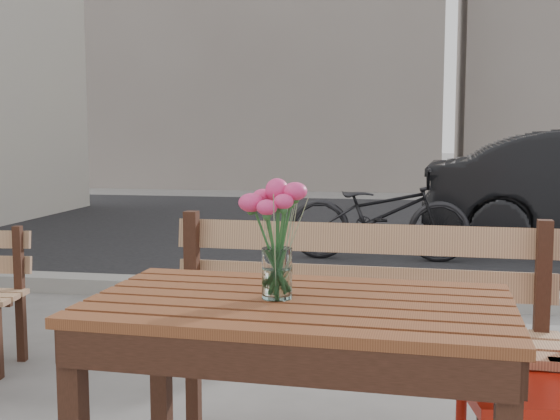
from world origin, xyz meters
TOP-DOWN VIEW (x-y plane):
  - street at (0.00, 5.06)m, footprint 30.00×8.12m
  - backdrop_buildings at (0.17, 14.40)m, footprint 15.50×4.00m
  - main_table at (-0.02, -0.09)m, footprint 1.27×0.78m
  - main_bench at (0.10, 0.59)m, footprint 1.54×0.50m
  - red_chair at (0.77, 0.17)m, footprint 0.50×0.50m
  - main_vase at (-0.09, -0.08)m, footprint 0.19×0.19m
  - bicycle at (0.03, 4.77)m, footprint 1.76×0.63m

SIDE VIEW (x-z plane):
  - street at x=0.00m, z-range -0.03..0.09m
  - bicycle at x=0.03m, z-range 0.00..0.92m
  - red_chair at x=0.77m, z-range 0.07..0.95m
  - main_bench at x=0.10m, z-range 0.10..1.05m
  - main_table at x=-0.02m, z-range 0.26..1.02m
  - main_vase at x=-0.09m, z-range 0.81..1.17m
  - backdrop_buildings at x=0.17m, z-range -0.40..7.60m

